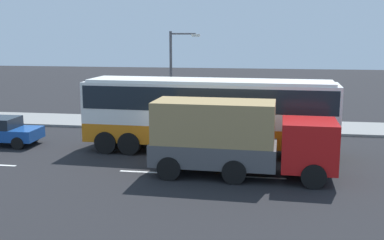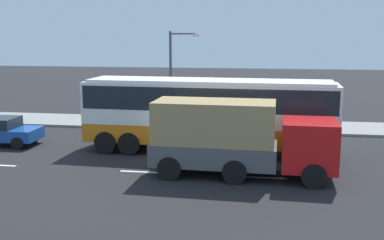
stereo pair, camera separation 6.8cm
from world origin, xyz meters
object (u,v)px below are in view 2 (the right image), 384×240
coach_bus (209,108)px  street_lamp (174,71)px  cargo_truck (237,137)px  pedestrian_at_crossing (198,110)px  pedestrian_near_curb (313,114)px

coach_bus → street_lamp: size_ratio=2.12×
cargo_truck → pedestrian_at_crossing: size_ratio=4.70×
pedestrian_near_curb → pedestrian_at_crossing: size_ratio=0.98×
street_lamp → coach_bus: bearing=-63.3°
street_lamp → cargo_truck: bearing=-64.4°
pedestrian_near_curb → street_lamp: bearing=-18.6°
street_lamp → pedestrian_at_crossing: bearing=32.5°
pedestrian_near_curb → street_lamp: street_lamp is taller
cargo_truck → pedestrian_near_curb: bearing=69.8°
cargo_truck → street_lamp: 10.38m
street_lamp → pedestrian_near_curb: bearing=4.5°
pedestrian_near_curb → cargo_truck: bearing=44.9°
pedestrian_at_crossing → street_lamp: (-1.36, -0.87, 2.50)m
cargo_truck → street_lamp: (-4.40, 9.20, 1.92)m
coach_bus → street_lamp: bearing=118.9°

